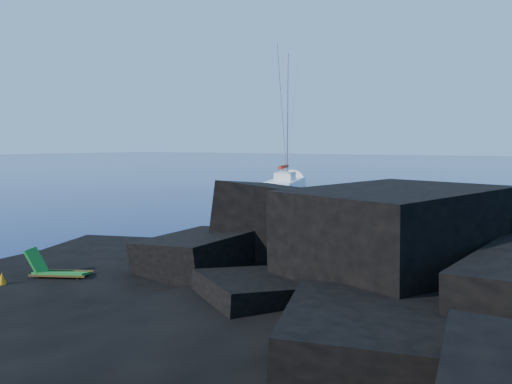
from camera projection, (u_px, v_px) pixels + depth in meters
headland at (358, 326)px, 12.25m from camera, size 24.00×24.00×3.60m
beach at (58, 294)px, 14.90m from camera, size 9.08×6.86×0.70m
surf_foam at (174, 266)px, 18.34m from camera, size 10.00×8.00×0.06m
sailboat at (286, 189)px, 50.36m from camera, size 6.96×13.11×13.58m
deck_chair at (61, 266)px, 14.46m from camera, size 1.87×1.49×1.18m
towel at (30, 277)px, 15.35m from camera, size 2.12×1.25×0.05m
sunbather at (30, 272)px, 15.33m from camera, size 1.86×0.73×0.24m
marker_cone at (2, 283)px, 13.64m from camera, size 0.46×0.46×0.61m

